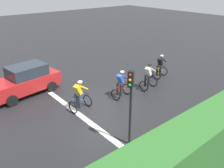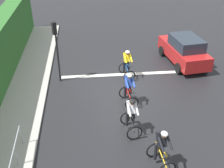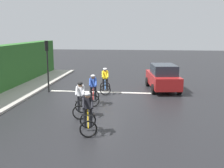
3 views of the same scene
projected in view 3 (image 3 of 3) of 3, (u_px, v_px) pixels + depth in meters
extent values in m
plane|color=black|center=(100.00, 97.00, 16.42)|extent=(80.00, 80.00, 0.00)
cube|color=silver|center=(103.00, 92.00, 17.68)|extent=(7.00, 0.30, 0.01)
torus|color=black|center=(88.00, 129.00, 10.12)|extent=(0.68, 0.21, 0.68)
torus|color=black|center=(88.00, 120.00, 11.12)|extent=(0.68, 0.21, 0.68)
cylinder|color=gold|center=(88.00, 118.00, 10.57)|extent=(0.26, 0.97, 0.51)
cylinder|color=gold|center=(88.00, 115.00, 10.86)|extent=(0.04, 0.04, 0.55)
cylinder|color=gold|center=(88.00, 112.00, 10.47)|extent=(0.20, 0.71, 0.04)
cube|color=black|center=(88.00, 108.00, 10.81)|extent=(0.15, 0.24, 0.04)
cylinder|color=black|center=(88.00, 116.00, 10.12)|extent=(0.42, 0.12, 0.03)
cube|color=black|center=(88.00, 103.00, 10.55)|extent=(0.38, 0.46, 0.57)
sphere|color=#9E7051|center=(88.00, 96.00, 10.34)|extent=(0.20, 0.20, 0.20)
ellipsoid|color=silver|center=(88.00, 94.00, 10.32)|extent=(0.29, 0.33, 0.14)
cylinder|color=black|center=(91.00, 117.00, 10.79)|extent=(0.12, 0.12, 0.74)
cylinder|color=black|center=(85.00, 117.00, 10.76)|extent=(0.12, 0.12, 0.74)
cylinder|color=black|center=(92.00, 103.00, 10.28)|extent=(0.19, 0.49, 0.37)
cylinder|color=black|center=(84.00, 103.00, 10.24)|extent=(0.19, 0.49, 0.37)
torus|color=black|center=(80.00, 112.00, 12.19)|extent=(0.68, 0.15, 0.68)
torus|color=black|center=(82.00, 106.00, 13.19)|extent=(0.68, 0.15, 0.68)
cylinder|color=black|center=(81.00, 104.00, 12.64)|extent=(0.17, 0.99, 0.51)
cylinder|color=black|center=(81.00, 102.00, 12.93)|extent=(0.04, 0.04, 0.55)
cylinder|color=black|center=(80.00, 99.00, 12.53)|extent=(0.14, 0.71, 0.04)
cube|color=black|center=(81.00, 96.00, 12.87)|extent=(0.13, 0.23, 0.04)
cylinder|color=black|center=(80.00, 101.00, 12.19)|extent=(0.42, 0.09, 0.03)
cube|color=white|center=(81.00, 91.00, 12.61)|extent=(0.35, 0.45, 0.57)
sphere|color=#9E7051|center=(80.00, 85.00, 12.40)|extent=(0.20, 0.20, 0.20)
ellipsoid|color=black|center=(80.00, 83.00, 12.39)|extent=(0.27, 0.31, 0.14)
cylinder|color=black|center=(84.00, 103.00, 12.84)|extent=(0.12, 0.12, 0.74)
cylinder|color=black|center=(79.00, 103.00, 12.84)|extent=(0.12, 0.12, 0.74)
cylinder|color=white|center=(83.00, 91.00, 12.33)|extent=(0.15, 0.49, 0.37)
cylinder|color=white|center=(76.00, 91.00, 12.32)|extent=(0.15, 0.49, 0.37)
torus|color=black|center=(93.00, 101.00, 14.22)|extent=(0.68, 0.17, 0.68)
torus|color=black|center=(93.00, 96.00, 15.22)|extent=(0.68, 0.17, 0.68)
cylinder|color=red|center=(93.00, 94.00, 14.67)|extent=(0.21, 0.98, 0.51)
cylinder|color=red|center=(93.00, 92.00, 14.96)|extent=(0.04, 0.04, 0.55)
cylinder|color=red|center=(93.00, 89.00, 14.56)|extent=(0.16, 0.71, 0.04)
cube|color=black|center=(93.00, 87.00, 14.90)|extent=(0.14, 0.23, 0.04)
cylinder|color=black|center=(93.00, 91.00, 14.22)|extent=(0.42, 0.10, 0.03)
cube|color=#2D51B7|center=(93.00, 82.00, 14.65)|extent=(0.36, 0.45, 0.57)
sphere|color=#9E7051|center=(93.00, 77.00, 14.43)|extent=(0.20, 0.20, 0.20)
ellipsoid|color=silver|center=(93.00, 76.00, 14.42)|extent=(0.28, 0.32, 0.14)
cylinder|color=black|center=(95.00, 93.00, 14.88)|extent=(0.12, 0.12, 0.74)
cylinder|color=black|center=(91.00, 93.00, 14.86)|extent=(0.12, 0.12, 0.74)
cylinder|color=#2D51B7|center=(96.00, 82.00, 14.36)|extent=(0.17, 0.49, 0.37)
cylinder|color=#2D51B7|center=(90.00, 82.00, 14.35)|extent=(0.17, 0.49, 0.37)
torus|color=black|center=(105.00, 90.00, 16.75)|extent=(0.68, 0.16, 0.68)
torus|color=black|center=(105.00, 87.00, 17.75)|extent=(0.68, 0.16, 0.68)
cylinder|color=#1E59B2|center=(105.00, 84.00, 17.20)|extent=(0.19, 0.98, 0.51)
cylinder|color=#1E59B2|center=(105.00, 83.00, 17.50)|extent=(0.04, 0.04, 0.55)
cylinder|color=#1E59B2|center=(105.00, 80.00, 17.10)|extent=(0.15, 0.71, 0.04)
cube|color=black|center=(105.00, 79.00, 17.44)|extent=(0.13, 0.23, 0.04)
cylinder|color=black|center=(105.00, 82.00, 16.76)|extent=(0.42, 0.09, 0.03)
cube|color=yellow|center=(105.00, 75.00, 17.18)|extent=(0.36, 0.45, 0.57)
sphere|color=#9E7051|center=(105.00, 70.00, 16.97)|extent=(0.20, 0.20, 0.20)
ellipsoid|color=silver|center=(105.00, 69.00, 16.96)|extent=(0.28, 0.31, 0.14)
cylinder|color=black|center=(107.00, 84.00, 17.41)|extent=(0.12, 0.12, 0.74)
cylinder|color=black|center=(103.00, 84.00, 17.40)|extent=(0.12, 0.12, 0.74)
cylinder|color=yellow|center=(108.00, 74.00, 16.90)|extent=(0.16, 0.49, 0.37)
cylinder|color=yellow|center=(103.00, 75.00, 16.89)|extent=(0.16, 0.49, 0.37)
cube|color=#B21E1E|center=(163.00, 80.00, 18.27)|extent=(2.23, 4.29, 0.80)
cube|color=#262D38|center=(164.00, 70.00, 17.88)|extent=(1.77, 2.31, 0.66)
cylinder|color=black|center=(147.00, 82.00, 19.57)|extent=(0.30, 0.66, 0.64)
cylinder|color=black|center=(170.00, 82.00, 19.60)|extent=(0.30, 0.66, 0.64)
cylinder|color=black|center=(153.00, 89.00, 17.08)|extent=(0.30, 0.66, 0.64)
cylinder|color=black|center=(179.00, 89.00, 17.11)|extent=(0.30, 0.66, 0.64)
cube|color=#EAEACC|center=(150.00, 74.00, 20.21)|extent=(0.29, 0.12, 0.16)
cube|color=#EAEACC|center=(164.00, 73.00, 20.23)|extent=(0.29, 0.12, 0.16)
cylinder|color=black|center=(48.00, 72.00, 17.43)|extent=(0.10, 0.10, 2.70)
cube|color=black|center=(46.00, 46.00, 17.20)|extent=(0.27, 0.27, 0.64)
sphere|color=red|center=(46.00, 43.00, 17.26)|extent=(0.11, 0.11, 0.11)
sphere|color=orange|center=(46.00, 46.00, 17.30)|extent=(0.11, 0.11, 0.11)
sphere|color=green|center=(46.00, 49.00, 17.34)|extent=(0.11, 0.11, 0.11)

